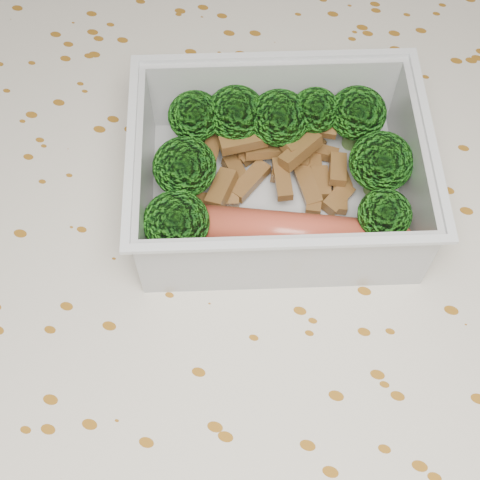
% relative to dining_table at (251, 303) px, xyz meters
% --- Properties ---
extents(ground_plane, '(4.00, 4.00, 0.00)m').
position_rel_dining_table_xyz_m(ground_plane, '(0.00, 0.00, -0.67)').
color(ground_plane, olive).
rests_on(ground_plane, ground).
extents(dining_table, '(1.40, 0.90, 0.75)m').
position_rel_dining_table_xyz_m(dining_table, '(0.00, 0.00, 0.00)').
color(dining_table, brown).
rests_on(dining_table, ground).
extents(tablecloth, '(1.46, 0.96, 0.19)m').
position_rel_dining_table_xyz_m(tablecloth, '(0.00, 0.00, 0.05)').
color(tablecloth, beige).
rests_on(tablecloth, dining_table).
extents(lunch_container, '(0.24, 0.21, 0.07)m').
position_rel_dining_table_xyz_m(lunch_container, '(0.00, 0.05, 0.11)').
color(lunch_container, silver).
rests_on(lunch_container, tablecloth).
extents(broccoli_florets, '(0.18, 0.16, 0.05)m').
position_rel_dining_table_xyz_m(broccoli_florets, '(-0.00, 0.06, 0.13)').
color(broccoli_florets, '#608C3F').
rests_on(broccoli_florets, lunch_container).
extents(meat_pile, '(0.12, 0.09, 0.03)m').
position_rel_dining_table_xyz_m(meat_pile, '(0.00, 0.07, 0.11)').
color(meat_pile, brown).
rests_on(meat_pile, lunch_container).
extents(sausage, '(0.16, 0.06, 0.03)m').
position_rel_dining_table_xyz_m(sausage, '(0.02, 0.01, 0.11)').
color(sausage, '#BC462F').
rests_on(sausage, lunch_container).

